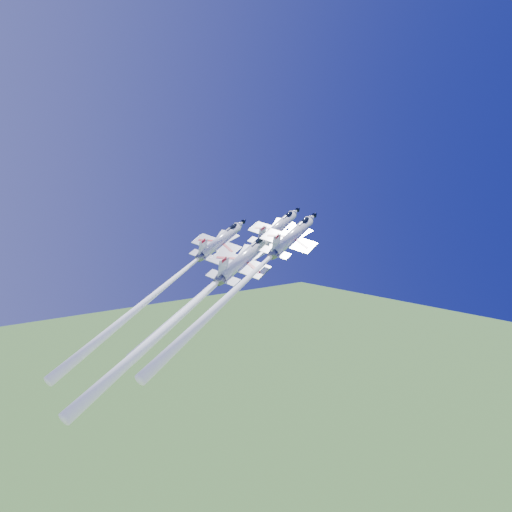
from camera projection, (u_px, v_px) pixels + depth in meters
jet_lead at (234, 267)px, 103.78m from camera, size 36.93×16.99×32.20m
jet_left at (169, 283)px, 102.14m from camera, size 37.35×17.18×33.10m
jet_right at (249, 277)px, 96.20m from camera, size 37.01×17.03×31.90m
jet_slot at (194, 303)px, 94.75m from camera, size 38.94×17.92×33.23m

